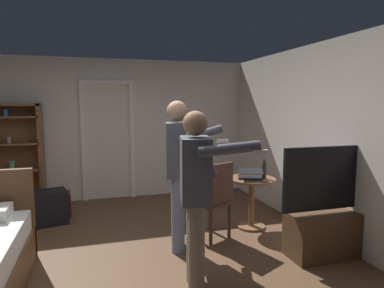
# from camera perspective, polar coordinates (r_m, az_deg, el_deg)

# --- Properties ---
(ground_plane) EXTENTS (5.90, 5.90, 0.00)m
(ground_plane) POSITION_cam_1_polar(r_m,az_deg,el_deg) (3.92, -11.84, -19.31)
(ground_plane) COLOR brown
(wall_back) EXTENTS (5.39, 0.12, 2.50)m
(wall_back) POSITION_cam_1_polar(r_m,az_deg,el_deg) (6.28, -14.22, 2.38)
(wall_back) COLOR silver
(wall_back) RESTS_ON ground_plane
(wall_right) EXTENTS (0.12, 5.60, 2.50)m
(wall_right) POSITION_cam_1_polar(r_m,az_deg,el_deg) (4.58, 22.73, 0.45)
(wall_right) COLOR silver
(wall_right) RESTS_ON ground_plane
(doorway_frame) EXTENTS (0.93, 0.08, 2.13)m
(doorway_frame) POSITION_cam_1_polar(r_m,az_deg,el_deg) (6.20, -13.98, 2.06)
(doorway_frame) COLOR white
(doorway_frame) RESTS_ON ground_plane
(bookshelf) EXTENTS (0.90, 0.32, 1.72)m
(bookshelf) POSITION_cam_1_polar(r_m,az_deg,el_deg) (6.20, -27.88, -1.25)
(bookshelf) COLOR brown
(bookshelf) RESTS_ON ground_plane
(tv_flatscreen) EXTENTS (1.21, 0.40, 1.26)m
(tv_flatscreen) POSITION_cam_1_polar(r_m,az_deg,el_deg) (4.21, 22.09, -12.17)
(tv_flatscreen) COLOR #4C331E
(tv_flatscreen) RESTS_ON ground_plane
(side_table) EXTENTS (0.65, 0.65, 0.70)m
(side_table) POSITION_cam_1_polar(r_m,az_deg,el_deg) (4.79, 10.02, -8.35)
(side_table) COLOR brown
(side_table) RESTS_ON ground_plane
(laptop) EXTENTS (0.42, 0.42, 0.15)m
(laptop) POSITION_cam_1_polar(r_m,az_deg,el_deg) (4.67, 9.81, -5.21)
(laptop) COLOR black
(laptop) RESTS_ON side_table
(bottle_on_table) EXTENTS (0.06, 0.06, 0.27)m
(bottle_on_table) POSITION_cam_1_polar(r_m,az_deg,el_deg) (4.70, 12.07, -4.38)
(bottle_on_table) COLOR #2D321A
(bottle_on_table) RESTS_ON side_table
(wooden_chair) EXTENTS (0.56, 0.56, 0.99)m
(wooden_chair) POSITION_cam_1_polar(r_m,az_deg,el_deg) (4.30, 3.89, -9.02)
(wooden_chair) COLOR #4C331E
(wooden_chair) RESTS_ON ground_plane
(person_blue_shirt) EXTENTS (0.69, 0.68, 1.66)m
(person_blue_shirt) POSITION_cam_1_polar(r_m,az_deg,el_deg) (3.10, 0.80, -7.40)
(person_blue_shirt) COLOR gray
(person_blue_shirt) RESTS_ON ground_plane
(person_striped_shirt) EXTENTS (0.66, 0.65, 1.75)m
(person_striped_shirt) POSITION_cam_1_polar(r_m,az_deg,el_deg) (3.93, -2.30, -3.52)
(person_striped_shirt) COLOR slate
(person_striped_shirt) RESTS_ON ground_plane
(suitcase_dark) EXTENTS (0.68, 0.51, 0.48)m
(suitcase_dark) POSITION_cam_1_polar(r_m,az_deg,el_deg) (5.34, -23.67, -9.84)
(suitcase_dark) COLOR black
(suitcase_dark) RESTS_ON ground_plane
(suitcase_small) EXTENTS (0.63, 0.38, 0.36)m
(suitcase_small) POSITION_cam_1_polar(r_m,az_deg,el_deg) (5.66, -22.91, -9.48)
(suitcase_small) COLOR #4C1919
(suitcase_small) RESTS_ON ground_plane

